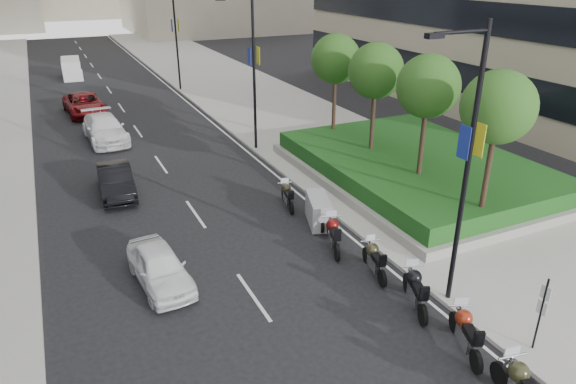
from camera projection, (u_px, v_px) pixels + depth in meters
ground at (354, 358)px, 14.67m from camera, size 160.00×160.00×0.00m
sidewalk_right at (254, 99)px, 42.96m from camera, size 10.00×100.00×0.15m
lane_edge at (192, 106)px, 40.91m from camera, size 0.12×100.00×0.01m
lane_centre at (126, 114)px, 38.87m from camera, size 0.12×100.00×0.01m
planter at (415, 174)px, 26.71m from camera, size 10.00×14.00×0.40m
hedge at (416, 163)px, 26.47m from camera, size 9.40×13.40×0.80m
tree_0 at (498, 108)px, 19.11m from camera, size 2.80×2.80×6.30m
tree_1 at (428, 87)px, 22.42m from camera, size 2.80×2.80×6.30m
tree_2 at (376, 71)px, 25.73m from camera, size 2.80×2.80×6.30m
tree_3 at (336, 59)px, 29.03m from camera, size 2.80×2.80×6.30m
lamp_post_0 at (465, 159)px, 15.07m from camera, size 2.34×0.45×9.00m
lamp_post_1 at (251, 66)px, 29.12m from camera, size 2.34×0.45×9.00m
lamp_post_2 at (174, 32)px, 44.00m from camera, size 2.34×0.45×9.00m
parking_sign at (541, 311)px, 14.31m from camera, size 0.06×0.32×2.50m
motorcycle_1 at (466, 332)px, 14.75m from camera, size 1.11×2.23×1.18m
motorcycle_2 at (415, 290)px, 16.64m from camera, size 1.12×2.31×1.21m
motorcycle_3 at (374, 259)px, 18.48m from camera, size 0.81×2.18×1.10m
motorcycle_4 at (333, 234)px, 20.11m from camera, size 1.03×2.25×1.17m
motorcycle_5 at (318, 211)px, 22.07m from camera, size 1.42×2.20×1.24m
motorcycle_6 at (287, 196)px, 23.65m from camera, size 0.72×2.07×1.04m
car_a at (160, 267)px, 17.84m from camera, size 1.93×4.09×1.35m
car_b at (116, 180)px, 24.90m from camera, size 1.74×4.47×1.45m
car_c at (105, 129)px, 32.52m from camera, size 2.56×5.66×1.61m
car_d at (84, 104)px, 38.44m from camera, size 2.96×5.70×1.53m
delivery_van at (72, 69)px, 50.82m from camera, size 1.92×4.52×1.86m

